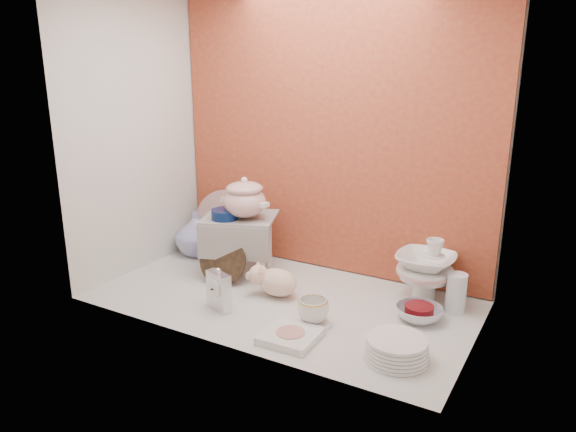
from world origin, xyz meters
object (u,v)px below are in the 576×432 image
at_px(step_stool, 241,244).
at_px(gold_rim_teacup, 313,310).
at_px(soup_tureen, 245,198).
at_px(crystal_bowl, 419,313).
at_px(blue_white_vase, 197,233).
at_px(mantel_clock, 219,289).
at_px(plush_pig, 278,282).
at_px(dinner_plate_stack, 397,349).
at_px(floral_platter, 227,220).
at_px(porcelain_tower, 425,269).

relative_size(step_stool, gold_rim_teacup, 2.78).
relative_size(soup_tureen, crystal_bowl, 1.29).
distance_m(soup_tureen, blue_white_vase, 0.53).
distance_m(blue_white_vase, mantel_clock, 0.77).
relative_size(plush_pig, dinner_plate_stack, 1.00).
height_order(floral_platter, crystal_bowl, floral_platter).
height_order(mantel_clock, porcelain_tower, porcelain_tower).
bearing_deg(plush_pig, floral_platter, 146.14).
relative_size(floral_platter, plush_pig, 1.47).
xyz_separation_m(gold_rim_teacup, crystal_bowl, (0.39, 0.27, -0.03)).
xyz_separation_m(floral_platter, gold_rim_teacup, (0.90, -0.60, -0.12)).
height_order(step_stool, gold_rim_teacup, step_stool).
relative_size(blue_white_vase, mantel_clock, 1.31).
bearing_deg(gold_rim_teacup, mantel_clock, -168.96).
xyz_separation_m(soup_tureen, plush_pig, (0.29, -0.16, -0.35)).
distance_m(step_stool, soup_tureen, 0.28).
relative_size(floral_platter, porcelain_tower, 1.18).
bearing_deg(dinner_plate_stack, porcelain_tower, 96.44).
bearing_deg(step_stool, crystal_bowl, -25.64).
xyz_separation_m(blue_white_vase, crystal_bowl, (1.40, -0.17, -0.10)).
relative_size(floral_platter, blue_white_vase, 1.42).
bearing_deg(gold_rim_teacup, plush_pig, 148.83).
bearing_deg(porcelain_tower, blue_white_vase, -177.90).
xyz_separation_m(mantel_clock, crystal_bowl, (0.84, 0.36, -0.07)).
bearing_deg(porcelain_tower, soup_tureen, -169.89).
bearing_deg(dinner_plate_stack, step_stool, 156.62).
height_order(floral_platter, dinner_plate_stack, floral_platter).
xyz_separation_m(blue_white_vase, mantel_clock, (0.56, -0.53, -0.03)).
distance_m(mantel_clock, porcelain_tower, 0.99).
bearing_deg(soup_tureen, crystal_bowl, -3.38).
relative_size(step_stool, mantel_clock, 1.86).
distance_m(soup_tureen, plush_pig, 0.48).
bearing_deg(floral_platter, mantel_clock, -56.67).
xyz_separation_m(step_stool, blue_white_vase, (-0.38, 0.09, -0.03)).
bearing_deg(soup_tureen, mantel_clock, -72.82).
bearing_deg(crystal_bowl, plush_pig, -171.70).
distance_m(soup_tureen, mantel_clock, 0.54).
height_order(soup_tureen, mantel_clock, soup_tureen).
xyz_separation_m(soup_tureen, gold_rim_teacup, (0.57, -0.33, -0.36)).
bearing_deg(porcelain_tower, gold_rim_teacup, -125.30).
height_order(soup_tureen, plush_pig, soup_tureen).
height_order(blue_white_vase, porcelain_tower, porcelain_tower).
distance_m(step_stool, crystal_bowl, 1.03).
height_order(dinner_plate_stack, porcelain_tower, porcelain_tower).
height_order(crystal_bowl, porcelain_tower, porcelain_tower).
relative_size(step_stool, crystal_bowl, 1.84).
relative_size(mantel_clock, plush_pig, 0.79).
distance_m(floral_platter, mantel_clock, 0.83).
bearing_deg(dinner_plate_stack, soup_tureen, 156.76).
bearing_deg(mantel_clock, crystal_bowl, 42.09).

